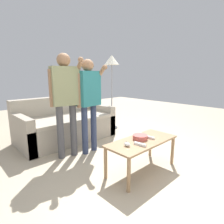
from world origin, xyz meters
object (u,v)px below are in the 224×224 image
Objects in this scene: coffee_table at (142,144)px; game_remote_wand_near at (149,137)px; floor_lamp at (112,65)px; player_left at (65,94)px; game_remote_nunchuk at (127,144)px; snack_bowl at (140,137)px; couch at (66,125)px; player_center at (89,96)px; game_remote_wand_spare at (140,144)px; game_remote_wand_far at (141,135)px.

coffee_table is 0.15m from game_remote_wand_near.
coffee_table is 0.59× the size of floor_lamp.
game_remote_nunchuk is at bearing -79.81° from player_left.
snack_bowl is 2.26× the size of game_remote_nunchuk.
game_remote_nunchuk is 0.05× the size of floor_lamp.
couch is at bearing 97.06° from game_remote_wand_near.
floor_lamp reaches higher than couch.
game_remote_nunchuk is 0.06× the size of player_center.
snack_bowl is 1.28m from player_left.
player_left is 1.35m from game_remote_wand_spare.
coffee_table is 1.16m from player_center.
coffee_table is 0.31m from game_remote_nunchuk.
game_remote_wand_far is at bearing 43.49° from coffee_table.
game_remote_wand_spare is (-0.30, -0.08, -0.00)m from game_remote_wand_near.
floor_lamp reaches higher than coffee_table.
couch is 1.75m from game_remote_wand_far.
snack_bowl is 0.32m from game_remote_nunchuk.
player_left is (-0.19, 1.08, 0.55)m from game_remote_nunchuk.
couch is 9.23× the size of snack_bowl.
player_center is 1.16m from game_remote_wand_near.
game_remote_nunchuk is (-0.20, -1.85, 0.16)m from couch.
player_left reaches higher than game_remote_wand_spare.
player_center is 0.96× the size of player_left.
game_remote_wand_near is (0.13, -0.01, 0.07)m from coffee_table.
player_center is at bearing 88.31° from game_remote_wand_spare.
snack_bowl is 1.21× the size of game_remote_wand_spare.
player_center reaches higher than game_remote_wand_near.
player_center reaches higher than game_remote_nunchuk.
coffee_table is at bearing 29.60° from game_remote_wand_spare.
coffee_table is 0.20m from game_remote_wand_spare.
snack_bowl is 0.13m from game_remote_wand_near.
floor_lamp is at bearing 32.13° from player_center.
game_remote_wand_far is 0.82× the size of game_remote_wand_spare.
game_remote_wand_spare is at bearing -150.40° from coffee_table.
game_remote_wand_spare is at bearing -142.26° from snack_bowl.
player_left is 1.28m from game_remote_wand_far.
player_center is at bearing 80.40° from game_remote_nunchuk.
game_remote_wand_spare is at bearing -34.81° from game_remote_nunchuk.
game_remote_nunchuk is at bearing 145.19° from game_remote_wand_spare.
floor_lamp is 12.96× the size of game_remote_wand_far.
floor_lamp is at bearing 57.32° from snack_bowl.
floor_lamp is at bearing 58.91° from game_remote_wand_far.
snack_bowl is 0.13m from game_remote_wand_far.
game_remote_wand_far is (0.62, -0.97, -0.56)m from player_left.
couch is 1.09m from player_center.
couch reaches higher than coffee_table.
game_remote_nunchuk is 1.12m from player_center.
game_remote_wand_near is (0.63, -1.10, -0.56)m from player_left.
player_center is at bearing 106.36° from game_remote_wand_far.
game_remote_wand_spare is at bearing -143.82° from game_remote_wand_far.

